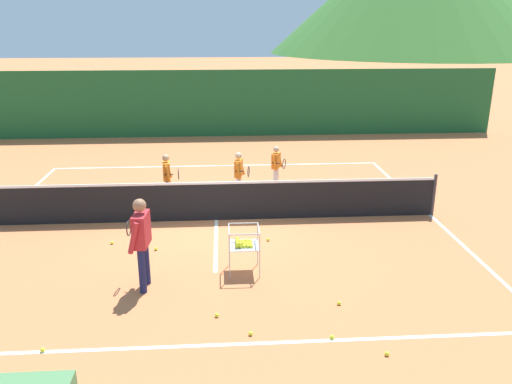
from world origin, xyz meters
The scene contains 21 objects.
ground_plane centered at (0.00, 0.00, 0.00)m, with size 120.00×120.00×0.00m, color #C67042.
line_baseline_near centered at (0.00, -5.10, 0.00)m, with size 10.66×0.08×0.01m, color white.
line_baseline_far centered at (0.00, 4.96, 0.00)m, with size 10.66×0.08×0.01m, color white.
line_sideline_east centered at (5.33, 0.00, 0.00)m, with size 0.08×10.06×0.01m, color white.
line_service_center centered at (0.00, 0.00, 0.00)m, with size 0.08×5.52×0.01m, color white.
tennis_net centered at (0.00, 0.00, 0.50)m, with size 10.84×0.08×1.05m.
instructor centered at (-1.27, -3.26, 1.03)m, with size 0.44×0.80×1.71m.
student_0 centered at (-1.27, 1.31, 0.80)m, with size 0.46×0.61×1.34m.
student_1 centered at (0.62, 1.53, 0.79)m, with size 0.42×0.68×1.31m.
student_2 centered at (1.71, 2.39, 0.75)m, with size 0.41×0.69×1.24m.
ball_cart centered at (0.54, -2.75, 0.59)m, with size 0.58×0.58×0.90m.
tennis_ball_0 centered at (1.79, -5.06, 0.03)m, with size 0.07×0.07×0.07m, color yellow.
tennis_ball_1 centered at (0.56, -4.88, 0.03)m, with size 0.07×0.07×0.07m, color yellow.
tennis_ball_2 centered at (2.50, -5.52, 0.03)m, with size 0.07×0.07×0.07m, color yellow.
tennis_ball_3 centered at (2.12, -4.09, 0.03)m, with size 0.07×0.07×0.07m, color yellow.
tennis_ball_4 centered at (-2.25, -1.28, 0.03)m, with size 0.07×0.07×0.07m, color yellow.
tennis_ball_5 centered at (-2.50, -5.09, 0.03)m, with size 0.07×0.07×0.07m, color yellow.
tennis_ball_6 centered at (1.15, -1.34, 0.03)m, with size 0.07×0.07×0.07m, color yellow.
tennis_ball_7 centered at (0.04, -4.33, 0.03)m, with size 0.07×0.07×0.07m, color yellow.
tennis_ball_8 centered at (-1.26, -1.66, 0.03)m, with size 0.07×0.07×0.07m, color yellow.
windscreen_fence centered at (0.00, 9.67, 1.37)m, with size 23.46×0.08×2.74m, color #1E5B2D.
Camera 1 is at (0.19, -11.65, 4.59)m, focal length 35.93 mm.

